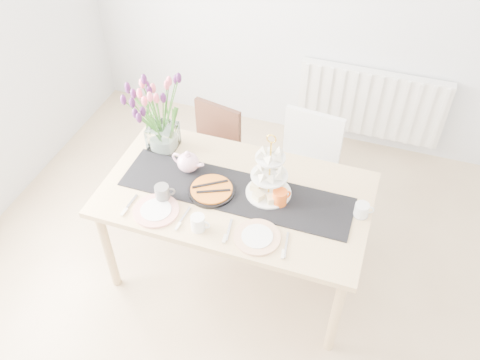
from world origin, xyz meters
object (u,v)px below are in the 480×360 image
(radiator, at_px, (371,103))
(tart_tin, at_px, (212,190))
(dining_table, at_px, (236,201))
(plate_right, at_px, (257,237))
(teapot, at_px, (188,162))
(chair_white, at_px, (306,162))
(chair_brown, at_px, (212,148))
(mug_grey, at_px, (162,193))
(cake_stand, at_px, (269,180))
(plate_left, at_px, (156,211))
(tulip_vase, at_px, (159,104))
(cream_jug, at_px, (361,210))
(mug_white, at_px, (198,223))
(mug_orange, at_px, (280,198))

(radiator, distance_m, tart_tin, 1.85)
(dining_table, xyz_separation_m, tart_tin, (-0.14, -0.05, 0.09))
(tart_tin, xyz_separation_m, plate_right, (0.36, -0.25, -0.01))
(radiator, height_order, dining_table, same)
(teapot, distance_m, tart_tin, 0.25)
(dining_table, bearing_deg, chair_white, 66.97)
(chair_brown, height_order, mug_grey, mug_grey)
(cake_stand, distance_m, plate_left, 0.68)
(dining_table, height_order, tulip_vase, tulip_vase)
(chair_white, bearing_deg, radiator, 75.84)
(chair_white, distance_m, tulip_vase, 1.15)
(radiator, xyz_separation_m, mug_grey, (-1.01, -1.81, 0.35))
(cream_jug, bearing_deg, mug_white, -167.52)
(cream_jug, xyz_separation_m, tart_tin, (-0.87, -0.11, -0.03))
(chair_white, height_order, teapot, teapot)
(chair_white, relative_size, mug_white, 8.94)
(plate_left, bearing_deg, mug_white, -8.50)
(tart_tin, height_order, plate_right, tart_tin)
(cake_stand, bearing_deg, chair_brown, 134.52)
(cake_stand, bearing_deg, cream_jug, 0.87)
(mug_white, xyz_separation_m, plate_right, (0.33, 0.04, -0.04))
(mug_grey, xyz_separation_m, mug_white, (0.28, -0.14, -0.00))
(cream_jug, bearing_deg, mug_grey, 179.85)
(radiator, relative_size, mug_grey, 11.89)
(tulip_vase, distance_m, tart_tin, 0.62)
(tulip_vase, relative_size, plate_left, 2.37)
(cake_stand, height_order, plate_left, cake_stand)
(cream_jug, distance_m, mug_orange, 0.47)
(chair_white, height_order, tart_tin, chair_white)
(dining_table, xyz_separation_m, teapot, (-0.34, 0.09, 0.15))
(tulip_vase, bearing_deg, plate_left, -69.82)
(chair_brown, xyz_separation_m, plate_left, (0.05, -0.97, 0.32))
(dining_table, xyz_separation_m, chair_brown, (-0.43, 0.68, -0.24))
(radiator, height_order, plate_right, plate_right)
(tart_tin, distance_m, mug_grey, 0.29)
(radiator, relative_size, cream_jug, 14.55)
(chair_white, relative_size, mug_grey, 8.42)
(dining_table, relative_size, chair_brown, 2.09)
(radiator, distance_m, cake_stand, 1.68)
(tart_tin, bearing_deg, tulip_vase, 146.86)
(radiator, height_order, tart_tin, tart_tin)
(dining_table, distance_m, mug_white, 0.37)
(radiator, bearing_deg, chair_white, -109.49)
(tulip_vase, height_order, tart_tin, tulip_vase)
(mug_white, height_order, plate_right, mug_white)
(mug_grey, bearing_deg, teapot, 49.12)
(mug_grey, relative_size, plate_left, 0.38)
(mug_orange, bearing_deg, teapot, 123.37)
(tulip_vase, height_order, plate_left, tulip_vase)
(mug_grey, xyz_separation_m, plate_right, (0.61, -0.10, -0.04))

